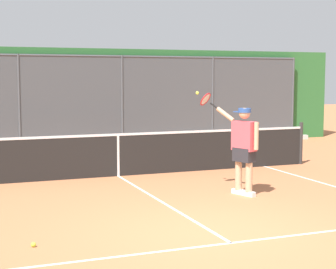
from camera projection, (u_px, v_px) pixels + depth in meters
ground_plane at (215, 233)px, 7.94m from camera, size 60.00×60.00×0.00m
court_line_markings at (239, 248)px, 7.26m from camera, size 7.58×9.89×0.01m
fence_backdrop at (68, 99)px, 17.52m from camera, size 18.73×1.37×3.10m
tennis_net at (118, 154)px, 12.46m from camera, size 9.75×0.09×1.07m
tennis_player at (243, 144)px, 10.43m from camera, size 0.81×1.22×1.94m
tennis_ball_by_sideline at (33, 245)px, 7.30m from camera, size 0.07×0.07×0.07m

